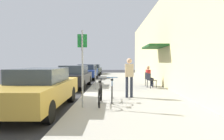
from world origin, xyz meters
name	(u,v)px	position (x,y,z in m)	size (l,w,h in m)	color
ground_plane	(83,97)	(0.00, 0.00, 0.00)	(60.00, 60.00, 0.00)	#2D2D30
sidewalk_slab	(127,90)	(2.25, 2.00, 0.06)	(4.50, 32.00, 0.12)	#9E9B93
building_facade	(170,40)	(4.65, 2.01, 2.89)	(1.40, 32.00, 5.79)	beige
parked_car_0	(39,89)	(-1.10, -2.34, 0.75)	(1.80, 4.40, 1.44)	#A58433
parked_car_1	(74,76)	(-1.10, 3.36, 0.74)	(1.80, 4.40, 1.43)	black
parked_car_2	(87,71)	(-1.10, 9.36, 0.73)	(1.80, 4.40, 1.42)	navy
parked_car_3	(94,69)	(-1.10, 15.49, 0.70)	(1.80, 4.40, 1.33)	#47514C
parking_meter	(96,76)	(0.45, 1.70, 0.89)	(0.12, 0.10, 1.32)	slate
street_sign	(82,63)	(0.40, -2.42, 1.64)	(0.32, 0.06, 2.60)	gray
bicycle_0	(100,95)	(0.97, -1.97, 0.48)	(0.46, 1.71, 0.90)	black
bicycle_1	(112,92)	(1.39, -1.29, 0.48)	(0.46, 1.71, 0.90)	black
cafe_chair_0	(150,80)	(3.63, 2.32, 0.62)	(0.56, 0.56, 0.87)	black
cafe_chair_1	(148,78)	(3.63, 3.09, 0.62)	(0.50, 0.50, 0.87)	black
seated_patron_1	(149,75)	(3.69, 3.10, 0.82)	(0.47, 0.41, 1.29)	#232838
pedestrian_standing	(129,74)	(2.13, -0.62, 1.12)	(0.36, 0.22, 1.70)	#232838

